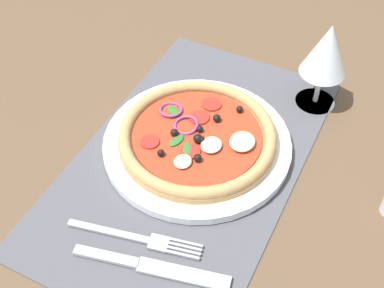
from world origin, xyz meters
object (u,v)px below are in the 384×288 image
Objects in this scene: plate at (195,143)px; wine_glass at (326,53)px; pizza at (196,135)px; knife at (152,267)px; fork at (141,239)px.

wine_glass is (-17.92, 13.02, 9.00)cm from plate.
pizza reaches higher than plate.
wine_glass reaches higher than knife.
wine_glass is at bearing 59.56° from fork.
wine_glass is at bearing 144.00° from plate.
knife is 40.56cm from wine_glass.
fork is (17.70, 0.99, -2.22)cm from pizza.
plate reaches higher than fork.
pizza is 1.30× the size of fork.
fork is 4.36cm from knife.
plate is at bearing 89.15° from knife.
wine_glass is (-38.49, 8.68, 9.42)cm from knife.
wine_glass reaches higher than pizza.
knife is (20.57, 4.33, -0.42)cm from plate.
plate is 21.03cm from knife.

